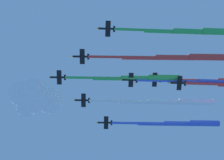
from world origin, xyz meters
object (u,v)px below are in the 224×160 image
object	(u,v)px
jet_port_mid	(191,31)
jet_starboard_mid	(179,123)
jet_lead	(138,78)
jet_port_outer	(217,82)
jet_port_inner	(177,57)
jet_starboard_inner	(168,102)

from	to	relation	value
jet_port_mid	jet_starboard_mid	bearing A→B (deg)	-111.19
jet_lead	jet_starboard_mid	size ratio (longest dim) A/B	1.00
jet_port_mid	jet_port_outer	xyz separation A→B (m)	(-27.93, -21.21, -1.26)
jet_port_inner	jet_starboard_mid	bearing A→B (deg)	-119.40
jet_starboard_inner	jet_port_mid	bearing A→B (deg)	79.09
jet_starboard_inner	jet_port_mid	distance (m)	45.08
jet_port_outer	jet_starboard_mid	bearing A→B (deg)	-79.05
jet_port_mid	jet_port_outer	size ratio (longest dim) A/B	0.90
jet_port_outer	jet_port_mid	bearing A→B (deg)	37.21
jet_port_inner	jet_port_mid	size ratio (longest dim) A/B	1.14
jet_lead	jet_port_inner	distance (m)	25.24
jet_lead	jet_port_mid	xyz separation A→B (m)	(-14.54, 36.35, 0.03)
jet_port_mid	jet_starboard_mid	size ratio (longest dim) A/B	0.99
jet_lead	jet_starboard_mid	distance (m)	40.56
jet_lead	jet_port_outer	size ratio (longest dim) A/B	0.91
jet_starboard_mid	jet_lead	bearing A→B (deg)	27.61
jet_port_mid	jet_lead	bearing A→B (deg)	-68.19
jet_starboard_mid	jet_port_outer	world-z (taller)	jet_port_outer
jet_starboard_inner	jet_starboard_mid	bearing A→B (deg)	-139.73
jet_starboard_mid	jet_port_outer	xyz separation A→B (m)	(-6.56, 33.92, 0.44)
jet_port_inner	jet_starboard_inner	bearing A→B (deg)	-108.39
jet_lead	jet_starboard_mid	xyz separation A→B (m)	(-35.91, -18.78, -1.67)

